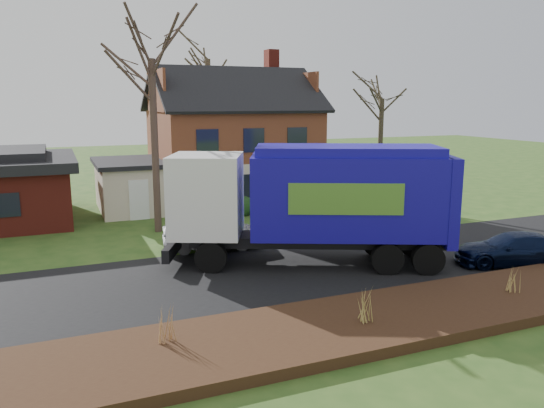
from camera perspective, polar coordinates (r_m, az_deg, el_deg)
name	(u,v)px	position (r m, az deg, el deg)	size (l,w,h in m)	color
ground	(301,269)	(19.71, 3.11, -7.02)	(120.00, 120.00, 0.00)	#284B19
road	(301,269)	(19.71, 3.11, -7.00)	(80.00, 7.00, 0.02)	black
mulch_verge	(383,319)	(15.35, 11.85, -12.03)	(80.00, 3.50, 0.30)	black
main_house	(225,136)	(32.33, -5.12, 7.31)	(12.95, 8.95, 9.26)	beige
garbage_truck	(316,197)	(19.77, 4.81, 0.75)	(10.70, 6.84, 4.49)	black
silver_sedan	(212,234)	(22.22, -6.46, -3.21)	(1.41, 4.03, 1.33)	#999BA0
navy_wagon	(513,249)	(21.96, 24.48, -4.46)	(1.72, 4.23, 1.23)	black
tree_front_west	(150,31)	(25.27, -12.99, 17.64)	(3.73, 3.73, 11.08)	#433128
tree_front_east	(383,81)	(31.96, 11.83, 12.87)	(3.21, 3.21, 8.92)	#393122
tree_back	(208,42)	(40.23, -6.95, 16.93)	(3.90, 3.90, 12.35)	#403526
grass_clump_west	(163,324)	(13.45, -11.62, -12.57)	(0.35, 0.29, 0.94)	#B0804D
grass_clump_mid	(365,305)	(14.55, 10.02, -10.65)	(0.33, 0.28, 0.94)	#A59149
grass_clump_east	(513,280)	(18.08, 24.54, -7.43)	(0.31, 0.26, 0.78)	tan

